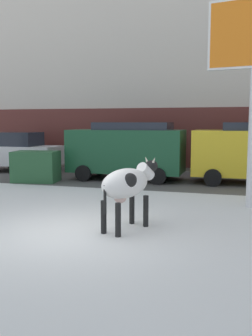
{
  "coord_description": "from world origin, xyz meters",
  "views": [
    {
      "loc": [
        3.45,
        -7.1,
        2.31
      ],
      "look_at": [
        0.58,
        2.56,
        1.1
      ],
      "focal_mm": 40.52,
      "sensor_mm": 36.0,
      "label": 1
    }
  ],
  "objects": [
    {
      "name": "car_darkgreen_van",
      "position": [
        -0.88,
        7.6,
        1.24
      ],
      "size": [
        4.61,
        2.14,
        2.32
      ],
      "color": "#194C2D",
      "rests_on": "ground"
    },
    {
      "name": "car_white_hatchback",
      "position": [
        -6.33,
        8.6,
        0.93
      ],
      "size": [
        3.51,
        1.94,
        1.86
      ],
      "color": "white",
      "rests_on": "ground"
    },
    {
      "name": "road_strip",
      "position": [
        0.0,
        8.11,
        0.0
      ],
      "size": [
        60.0,
        5.6,
        0.01
      ],
      "primitive_type": "cube",
      "color": "#514F4C",
      "rests_on": "ground"
    },
    {
      "name": "building_facade",
      "position": [
        0.0,
        13.71,
        6.48
      ],
      "size": [
        44.0,
        6.1,
        13.0
      ],
      "color": "beige",
      "rests_on": "ground"
    },
    {
      "name": "pedestrian_near_billboard",
      "position": [
        -4.91,
        11.04,
        0.88
      ],
      "size": [
        0.36,
        0.24,
        1.73
      ],
      "color": "#282833",
      "rests_on": "ground"
    },
    {
      "name": "ground_plane",
      "position": [
        0.0,
        0.0,
        0.0
      ],
      "size": [
        120.0,
        120.0,
        0.0
      ],
      "primitive_type": "plane",
      "color": "white"
    },
    {
      "name": "dumpster",
      "position": [
        -4.12,
        5.99,
        0.6
      ],
      "size": [
        1.85,
        1.35,
        1.2
      ],
      "primitive_type": "cube",
      "rotation": [
        0.0,
        0.0,
        0.15
      ],
      "color": "#285633",
      "rests_on": "ground"
    },
    {
      "name": "cow_holstein",
      "position": [
        1.2,
        0.61,
        1.0
      ],
      "size": [
        1.08,
        1.91,
        1.54
      ],
      "color": "silver",
      "rests_on": "ground"
    }
  ]
}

